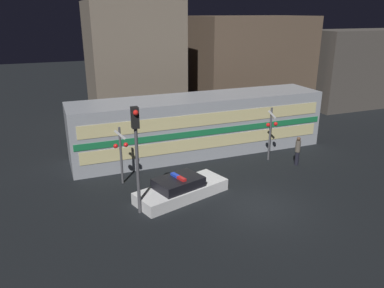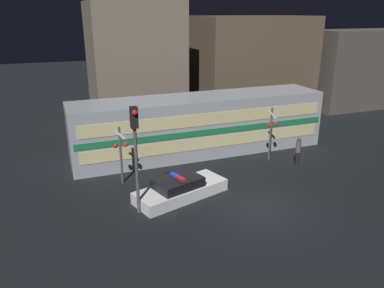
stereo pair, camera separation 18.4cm
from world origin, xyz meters
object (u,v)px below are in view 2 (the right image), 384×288
(train, at_px, (200,125))
(traffic_light_corner, at_px, (135,143))
(crossing_signal_near, at_px, (271,130))
(police_car, at_px, (180,189))
(pedestrian, at_px, (298,151))

(train, bearing_deg, traffic_light_corner, -131.58)
(crossing_signal_near, height_order, traffic_light_corner, traffic_light_corner)
(police_car, xyz_separation_m, crossing_signal_near, (6.63, 2.59, 1.47))
(train, bearing_deg, police_car, -120.98)
(pedestrian, xyz_separation_m, traffic_light_corner, (-9.97, -2.09, 2.41))
(crossing_signal_near, relative_size, traffic_light_corner, 0.67)
(police_car, relative_size, pedestrian, 2.84)
(police_car, bearing_deg, traffic_light_corner, -178.45)
(traffic_light_corner, bearing_deg, police_car, 18.52)
(pedestrian, bearing_deg, train, 137.32)
(crossing_signal_near, xyz_separation_m, traffic_light_corner, (-8.86, -3.34, 1.40))
(train, height_order, police_car, train)
(police_car, relative_size, traffic_light_corner, 1.01)
(train, distance_m, police_car, 6.51)
(crossing_signal_near, distance_m, traffic_light_corner, 9.57)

